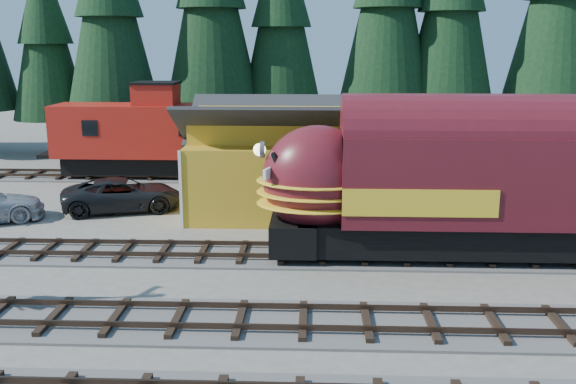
{
  "coord_description": "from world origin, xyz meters",
  "views": [
    {
      "loc": [
        -0.32,
        -18.9,
        7.84
      ],
      "look_at": [
        -1.28,
        4.0,
        2.48
      ],
      "focal_mm": 40.0,
      "sensor_mm": 36.0,
      "label": 1
    }
  ],
  "objects_px": {
    "depot": "(321,150)",
    "pickup_truck_a": "(123,195)",
    "locomotive": "(482,188)",
    "caboose": "(142,134)"
  },
  "relations": [
    {
      "from": "depot",
      "to": "pickup_truck_a",
      "type": "height_order",
      "value": "depot"
    },
    {
      "from": "locomotive",
      "to": "pickup_truck_a",
      "type": "xyz_separation_m",
      "value": [
        -15.15,
        6.36,
        -1.9
      ]
    },
    {
      "from": "locomotive",
      "to": "caboose",
      "type": "xyz_separation_m",
      "value": [
        -16.2,
        14.0,
        -0.1
      ]
    },
    {
      "from": "depot",
      "to": "locomotive",
      "type": "xyz_separation_m",
      "value": [
        5.77,
        -6.5,
        -0.28
      ]
    },
    {
      "from": "locomotive",
      "to": "caboose",
      "type": "relative_size",
      "value": 1.7
    },
    {
      "from": "depot",
      "to": "locomotive",
      "type": "distance_m",
      "value": 8.7
    },
    {
      "from": "depot",
      "to": "pickup_truck_a",
      "type": "distance_m",
      "value": 9.63
    },
    {
      "from": "locomotive",
      "to": "pickup_truck_a",
      "type": "relative_size",
      "value": 3.01
    },
    {
      "from": "depot",
      "to": "caboose",
      "type": "relative_size",
      "value": 1.28
    },
    {
      "from": "caboose",
      "to": "locomotive",
      "type": "bearing_deg",
      "value": -40.84
    }
  ]
}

